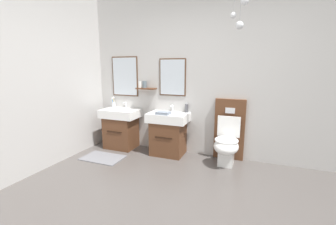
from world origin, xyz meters
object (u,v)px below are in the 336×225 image
vanity_sink_right (168,132)px  toilet (228,140)px  soap_dispenser (187,108)px  vanity_sink_left (121,127)px  folded_hand_towel (163,113)px  toothbrush_cup (114,104)px

vanity_sink_right → toilet: toilet is taller
vanity_sink_right → soap_dispenser: size_ratio=4.10×
vanity_sink_left → toilet: bearing=-0.0°
vanity_sink_right → folded_hand_towel: bearing=-106.1°
vanity_sink_right → toilet: (1.00, -0.00, -0.01)m
vanity_sink_left → toilet: toilet is taller
toothbrush_cup → toilet: bearing=-4.1°
vanity_sink_right → soap_dispenser: 0.53m
soap_dispenser → vanity_sink_left: bearing=-172.1°
soap_dispenser → folded_hand_towel: soap_dispenser is taller
toothbrush_cup → soap_dispenser: (1.48, 0.01, 0.02)m
vanity_sink_left → soap_dispenser: size_ratio=4.10×
vanity_sink_right → toilet: 1.00m
vanity_sink_left → toilet: (1.96, -0.00, -0.01)m
vanity_sink_left → vanity_sink_right: bearing=0.0°
toilet → soap_dispenser: (-0.73, 0.17, 0.43)m
vanity_sink_left → folded_hand_towel: 0.99m
vanity_sink_left → folded_hand_towel: folded_hand_towel is taller
toothbrush_cup → soap_dispenser: bearing=0.4°
folded_hand_towel → vanity_sink_right: bearing=73.9°
vanity_sink_right → toothbrush_cup: toothbrush_cup is taller
vanity_sink_left → folded_hand_towel: bearing=-8.6°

